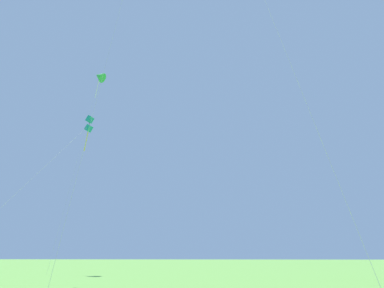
{
  "coord_description": "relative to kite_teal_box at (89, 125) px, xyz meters",
  "views": [
    {
      "loc": [
        -2.59,
        -4.03,
        1.8
      ],
      "look_at": [
        -5.04,
        22.51,
        11.23
      ],
      "focal_mm": 29.73,
      "sensor_mm": 36.0,
      "label": 1
    }
  ],
  "objects": [
    {
      "name": "kite_teal_box",
      "position": [
        0.0,
        0.0,
        0.0
      ],
      "size": [
        3.08,
        10.3,
        12.97
      ],
      "color": "teal",
      "rests_on": "ground_plane"
    },
    {
      "name": "kite_green_small",
      "position": [
        -7.06,
        17.06,
        15.45
      ],
      "size": [
        1.89,
        8.66,
        28.59
      ],
      "color": "green",
      "rests_on": "ground_plane"
    }
  ]
}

